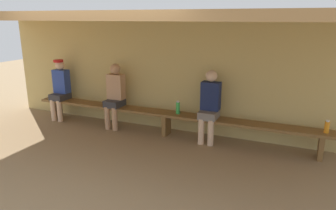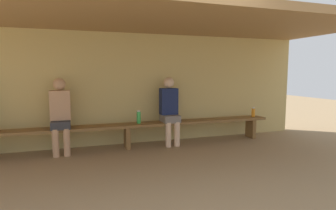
% 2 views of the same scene
% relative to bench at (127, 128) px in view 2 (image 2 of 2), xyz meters
% --- Properties ---
extents(ground_plane, '(24.00, 24.00, 0.00)m').
position_rel_bench_xyz_m(ground_plane, '(0.00, -1.55, -0.39)').
color(ground_plane, '#937754').
extents(back_wall, '(8.00, 0.20, 2.20)m').
position_rel_bench_xyz_m(back_wall, '(0.00, 0.45, 0.71)').
color(back_wall, tan).
rests_on(back_wall, ground).
extents(dugout_roof, '(8.00, 2.80, 0.12)m').
position_rel_bench_xyz_m(dugout_roof, '(0.00, -0.85, 1.87)').
color(dugout_roof, '#9E7547').
rests_on(dugout_roof, back_wall).
extents(bench, '(6.00, 0.36, 0.46)m').
position_rel_bench_xyz_m(bench, '(0.00, 0.00, 0.00)').
color(bench, brown).
rests_on(bench, ground).
extents(player_rightmost, '(0.34, 0.42, 1.34)m').
position_rel_bench_xyz_m(player_rightmost, '(-1.16, 0.00, 0.34)').
color(player_rightmost, '#333338').
rests_on(player_rightmost, ground).
extents(player_middle, '(0.34, 0.42, 1.34)m').
position_rel_bench_xyz_m(player_middle, '(0.86, 0.00, 0.34)').
color(player_middle, slate).
rests_on(player_middle, ground).
extents(water_bottle_blue, '(0.08, 0.08, 0.25)m').
position_rel_bench_xyz_m(water_bottle_blue, '(0.23, 0.01, 0.19)').
color(water_bottle_blue, green).
rests_on(water_bottle_blue, bench).
extents(water_bottle_clear, '(0.08, 0.08, 0.21)m').
position_rel_bench_xyz_m(water_bottle_clear, '(2.80, -0.01, 0.17)').
color(water_bottle_clear, orange).
rests_on(water_bottle_clear, bench).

